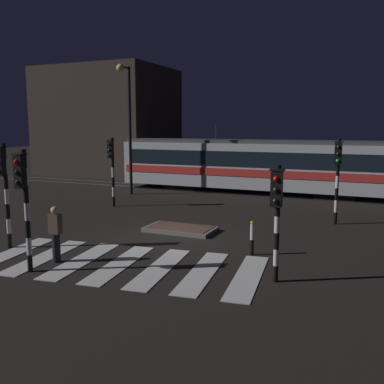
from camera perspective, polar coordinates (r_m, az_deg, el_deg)
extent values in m
plane|color=black|center=(15.90, -3.09, -6.15)|extent=(120.00, 120.00, 0.00)
cube|color=#59595E|center=(26.20, 7.98, -0.31)|extent=(80.00, 0.12, 0.03)
cube|color=#59595E|center=(27.57, 8.79, 0.12)|extent=(80.00, 0.12, 0.03)
cube|color=silver|center=(15.22, -22.72, -7.46)|extent=(1.15, 3.79, 0.02)
cube|color=silver|center=(14.46, -18.76, -8.08)|extent=(1.15, 3.79, 0.02)
cube|color=silver|center=(13.78, -14.36, -8.71)|extent=(1.15, 3.79, 0.02)
cube|color=silver|center=(13.19, -9.52, -9.34)|extent=(1.15, 3.79, 0.02)
cube|color=silver|center=(12.70, -4.25, -9.96)|extent=(1.15, 3.79, 0.02)
cube|color=silver|center=(12.33, 1.41, -10.52)|extent=(1.15, 3.79, 0.02)
cube|color=silver|center=(12.07, 7.39, -11.01)|extent=(1.15, 3.79, 0.02)
cube|color=slate|center=(16.93, -1.53, -4.94)|extent=(2.70, 1.46, 0.16)
cube|color=brown|center=(16.91, -1.53, -4.64)|extent=(2.43, 1.31, 0.02)
cylinder|color=black|center=(13.14, -20.61, -8.79)|extent=(0.14, 0.14, 0.49)
cylinder|color=white|center=(13.00, -20.72, -6.71)|extent=(0.14, 0.14, 0.49)
cylinder|color=black|center=(12.88, -20.84, -4.60)|extent=(0.14, 0.14, 0.49)
cylinder|color=white|center=(12.79, -20.96, -2.45)|extent=(0.14, 0.14, 0.49)
cylinder|color=black|center=(12.70, -21.08, -0.27)|extent=(0.14, 0.14, 0.49)
cylinder|color=white|center=(12.64, -21.20, 1.93)|extent=(0.14, 0.14, 0.49)
cylinder|color=black|center=(12.60, -21.32, 4.15)|extent=(0.14, 0.14, 0.49)
cube|color=black|center=(12.51, -21.78, 2.47)|extent=(0.28, 0.20, 0.90)
sphere|color=red|center=(12.41, -22.21, 3.70)|extent=(0.14, 0.14, 0.14)
sphere|color=black|center=(12.43, -22.14, 2.41)|extent=(0.14, 0.14, 0.14)
sphere|color=black|center=(12.46, -22.06, 1.13)|extent=(0.14, 0.14, 0.14)
cube|color=black|center=(12.47, -21.90, 4.71)|extent=(0.36, 0.24, 0.04)
cylinder|color=black|center=(22.49, -10.29, -1.23)|extent=(0.14, 0.14, 0.50)
cylinder|color=white|center=(22.41, -10.33, 0.03)|extent=(0.14, 0.14, 0.50)
cylinder|color=black|center=(22.35, -10.36, 1.30)|extent=(0.14, 0.14, 0.50)
cylinder|color=white|center=(22.29, -10.40, 2.58)|extent=(0.14, 0.14, 0.50)
cylinder|color=black|center=(22.24, -10.43, 3.87)|extent=(0.14, 0.14, 0.50)
cylinder|color=white|center=(22.21, -10.47, 5.16)|extent=(0.14, 0.14, 0.50)
cylinder|color=black|center=(22.18, -10.50, 6.45)|extent=(0.14, 0.14, 0.50)
cube|color=black|center=(22.06, -10.72, 5.52)|extent=(0.28, 0.20, 0.90)
sphere|color=black|center=(21.96, -10.91, 6.23)|extent=(0.14, 0.14, 0.14)
sphere|color=black|center=(21.97, -10.89, 5.50)|extent=(0.14, 0.14, 0.14)
sphere|color=black|center=(21.98, -10.87, 4.78)|extent=(0.14, 0.14, 0.14)
cube|color=black|center=(22.04, -10.76, 6.79)|extent=(0.36, 0.24, 0.04)
cylinder|color=black|center=(15.86, -22.94, -5.93)|extent=(0.14, 0.14, 0.50)
cylinder|color=white|center=(15.75, -23.04, -4.16)|extent=(0.14, 0.14, 0.50)
cylinder|color=black|center=(15.65, -23.15, -2.36)|extent=(0.14, 0.14, 0.50)
cylinder|color=white|center=(15.57, -23.26, -0.54)|extent=(0.14, 0.14, 0.50)
cylinder|color=black|center=(15.50, -23.37, 1.29)|extent=(0.14, 0.14, 0.50)
cylinder|color=white|center=(15.45, -23.48, 3.14)|extent=(0.14, 0.14, 0.50)
cylinder|color=black|center=(15.42, -23.60, 5.00)|extent=(0.14, 0.14, 0.50)
cube|color=black|center=(15.32, -23.98, 3.65)|extent=(0.28, 0.20, 0.90)
cylinder|color=black|center=(19.07, 18.41, -3.30)|extent=(0.14, 0.14, 0.51)
cylinder|color=white|center=(18.97, 18.48, -1.80)|extent=(0.14, 0.14, 0.51)
cylinder|color=black|center=(18.89, 18.56, -0.28)|extent=(0.14, 0.14, 0.51)
cylinder|color=white|center=(18.82, 18.63, 1.25)|extent=(0.14, 0.14, 0.51)
cylinder|color=black|center=(18.77, 18.71, 2.79)|extent=(0.14, 0.14, 0.51)
cylinder|color=white|center=(18.73, 18.78, 4.34)|extent=(0.14, 0.14, 0.51)
cylinder|color=black|center=(18.70, 18.86, 5.90)|extent=(0.14, 0.14, 0.51)
cube|color=black|center=(18.55, 18.76, 4.81)|extent=(0.28, 0.20, 0.90)
sphere|color=black|center=(18.42, 18.77, 5.66)|extent=(0.14, 0.14, 0.14)
sphere|color=black|center=(18.44, 18.73, 4.79)|extent=(0.14, 0.14, 0.14)
sphere|color=green|center=(18.46, 18.69, 3.93)|extent=(0.14, 0.14, 0.14)
cube|color=black|center=(18.52, 18.83, 6.32)|extent=(0.36, 0.24, 0.04)
cylinder|color=black|center=(11.77, 10.97, -10.54)|extent=(0.14, 0.14, 0.44)
cylinder|color=white|center=(11.63, 11.04, -8.48)|extent=(0.14, 0.14, 0.44)
cylinder|color=black|center=(11.51, 11.10, -6.38)|extent=(0.14, 0.14, 0.44)
cylinder|color=white|center=(11.41, 11.16, -4.24)|extent=(0.14, 0.14, 0.44)
cylinder|color=black|center=(11.32, 11.23, -2.06)|extent=(0.14, 0.14, 0.44)
cylinder|color=white|center=(11.25, 11.29, 0.15)|extent=(0.14, 0.14, 0.44)
cylinder|color=black|center=(11.19, 11.36, 2.39)|extent=(0.14, 0.14, 0.44)
cube|color=black|center=(11.07, 11.11, 0.35)|extent=(0.28, 0.20, 0.90)
sphere|color=red|center=(10.93, 11.03, 1.73)|extent=(0.14, 0.14, 0.14)
sphere|color=black|center=(10.97, 10.99, 0.27)|extent=(0.14, 0.14, 0.14)
sphere|color=black|center=(11.01, 10.95, -1.17)|extent=(0.14, 0.14, 0.14)
cube|color=black|center=(11.01, 11.19, 2.87)|extent=(0.36, 0.24, 0.04)
cylinder|color=black|center=(26.06, -8.19, 7.88)|extent=(0.18, 0.18, 7.50)
cylinder|color=black|center=(25.89, -8.91, 15.96)|extent=(0.10, 0.90, 0.10)
sphere|color=#F9E08C|center=(25.50, -9.47, 15.88)|extent=(0.44, 0.44, 0.44)
cube|color=silver|center=(26.69, 8.42, 3.49)|extent=(17.26, 2.50, 2.70)
cube|color=red|center=(25.50, 7.65, 2.48)|extent=(16.91, 0.04, 0.44)
cube|color=red|center=(27.94, 9.09, 2.98)|extent=(16.91, 0.04, 0.44)
cube|color=black|center=(25.44, 7.69, 4.27)|extent=(16.40, 0.03, 0.90)
cube|color=#4C4C51|center=(26.60, 8.49, 6.60)|extent=(16.91, 2.30, 0.20)
cylinder|color=#262628|center=(27.38, 3.23, 7.79)|extent=(0.08, 0.08, 1.00)
cube|color=black|center=(26.05, 18.47, -0.37)|extent=(2.20, 2.00, 0.35)
cube|color=black|center=(28.46, -0.90, 0.81)|extent=(2.20, 2.00, 0.35)
cylinder|color=black|center=(13.71, -17.49, -7.06)|extent=(0.24, 0.24, 0.88)
cube|color=#4C382D|center=(13.53, -17.63, -4.04)|extent=(0.36, 0.22, 0.60)
sphere|color=beige|center=(13.45, -17.71, -2.29)|extent=(0.22, 0.22, 0.22)
cylinder|color=black|center=(13.97, 7.90, -7.25)|extent=(0.12, 0.12, 0.50)
cylinder|color=white|center=(13.84, 7.95, -5.26)|extent=(0.12, 0.12, 0.50)
sphere|color=yellow|center=(13.77, 7.97, -4.05)|extent=(0.12, 0.12, 0.12)
cube|color=#382D28|center=(38.46, -10.99, 9.09)|extent=(10.31, 8.00, 8.92)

